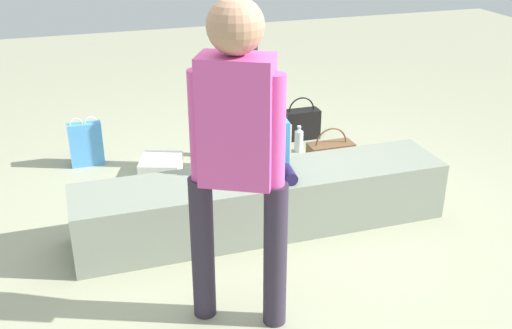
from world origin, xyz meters
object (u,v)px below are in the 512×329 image
object	(u,v)px
gift_bag	(86,144)
handbag_black_leather	(301,124)
cake_box_white	(161,167)
handbag_brown_canvas	(330,159)
adult_standing	(237,142)
cake_plate	(226,170)
child_seated	(271,140)
party_cup_red	(202,149)
water_bottle_far_side	(299,140)
water_bottle_near_gift	(124,198)

from	to	relation	value
gift_bag	handbag_black_leather	xyz separation A→B (m)	(1.73, 0.01, -0.04)
gift_bag	cake_box_white	bearing A→B (deg)	-35.60
handbag_brown_canvas	adult_standing	bearing A→B (deg)	-129.03
cake_box_white	handbag_black_leather	bearing A→B (deg)	16.25
adult_standing	cake_plate	bearing A→B (deg)	78.51
child_seated	adult_standing	size ratio (longest dim) A/B	0.32
cake_plate	party_cup_red	size ratio (longest dim) A/B	2.11
water_bottle_far_side	handbag_brown_canvas	xyz separation A→B (m)	(0.04, -0.50, 0.04)
cake_plate	party_cup_red	xyz separation A→B (m)	(0.11, 1.12, -0.33)
water_bottle_far_side	cake_box_white	bearing A→B (deg)	-174.75
child_seated	adult_standing	world-z (taller)	adult_standing
party_cup_red	cake_box_white	bearing A→B (deg)	-144.37
child_seated	handbag_black_leather	xyz separation A→B (m)	(0.72, 1.29, -0.45)
child_seated	handbag_brown_canvas	distance (m)	0.94
adult_standing	party_cup_red	size ratio (longest dim) A/B	14.39
adult_standing	cake_box_white	size ratio (longest dim) A/B	5.09
party_cup_red	handbag_brown_canvas	size ratio (longest dim) A/B	0.28
handbag_brown_canvas	child_seated	bearing A→B (deg)	-140.05
handbag_brown_canvas	water_bottle_far_side	bearing A→B (deg)	94.81
party_cup_red	handbag_black_leather	size ratio (longest dim) A/B	0.30
water_bottle_near_gift	party_cup_red	world-z (taller)	water_bottle_near_gift
adult_standing	water_bottle_far_side	distance (m)	2.25
water_bottle_near_gift	water_bottle_far_side	distance (m)	1.54
cake_plate	handbag_black_leather	bearing A→B (deg)	51.30
party_cup_red	handbag_black_leather	xyz separation A→B (m)	(0.86, 0.09, 0.08)
gift_bag	handbag_brown_canvas	distance (m)	1.82
party_cup_red	handbag_brown_canvas	bearing A→B (deg)	-40.24
handbag_black_leather	handbag_brown_canvas	world-z (taller)	handbag_brown_canvas
cake_plate	water_bottle_far_side	xyz separation A→B (m)	(0.85, 0.96, -0.28)
handbag_brown_canvas	water_bottle_near_gift	bearing A→B (deg)	-177.68
handbag_black_leather	handbag_brown_canvas	distance (m)	0.76
cake_plate	party_cup_red	distance (m)	1.17
adult_standing	gift_bag	xyz separation A→B (m)	(-0.58, 2.08, -0.75)
water_bottle_far_side	water_bottle_near_gift	bearing A→B (deg)	-158.56
handbag_brown_canvas	cake_box_white	bearing A→B (deg)	160.91
adult_standing	party_cup_red	distance (m)	2.19
child_seated	cake_plate	distance (m)	0.33
cake_box_white	handbag_black_leather	size ratio (longest dim) A/B	0.84
cake_plate	handbag_brown_canvas	distance (m)	1.04
gift_bag	water_bottle_near_gift	distance (m)	0.84
cake_plate	water_bottle_far_side	bearing A→B (deg)	48.31
water_bottle_near_gift	water_bottle_far_side	world-z (taller)	water_bottle_far_side
cake_plate	water_bottle_far_side	size ratio (longest dim) A/B	1.04
handbag_brown_canvas	gift_bag	bearing A→B (deg)	155.44
child_seated	water_bottle_near_gift	distance (m)	1.08
water_bottle_near_gift	handbag_brown_canvas	bearing A→B (deg)	2.32
handbag_black_leather	cake_box_white	bearing A→B (deg)	-163.75
water_bottle_near_gift	handbag_black_leather	bearing A→B (deg)	27.84
water_bottle_near_gift	water_bottle_far_side	bearing A→B (deg)	21.44
water_bottle_far_side	child_seated	bearing A→B (deg)	-119.91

